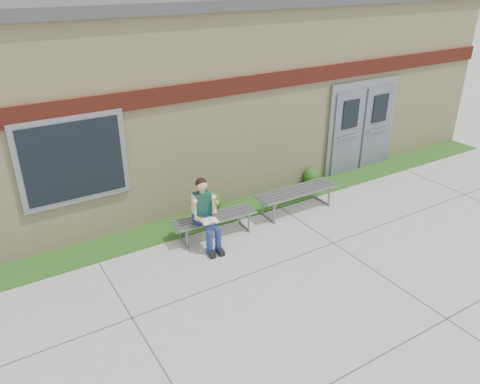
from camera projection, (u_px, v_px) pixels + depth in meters
ground at (309, 273)px, 8.04m from camera, size 80.00×80.00×0.00m
grass_strip at (232, 211)px, 10.03m from camera, size 16.00×0.80×0.02m
school_building at (162, 84)px, 11.71m from camera, size 16.20×6.22×4.20m
bench_left at (215, 221)px, 9.02m from camera, size 1.66×0.56×0.42m
bench_right at (297, 195)px, 9.95m from camera, size 1.85×0.53×0.48m
girl at (205, 213)px, 8.57m from camera, size 0.48×0.82×1.32m
shrub_mid at (211, 201)px, 9.95m from camera, size 0.44×0.44×0.44m
shrub_east at (311, 176)px, 11.26m from camera, size 0.38×0.38×0.38m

